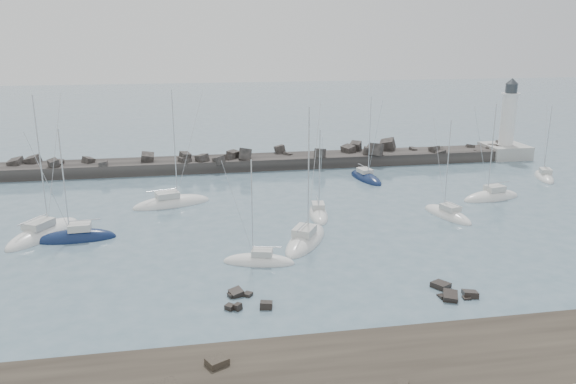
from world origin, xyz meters
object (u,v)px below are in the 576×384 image
object	(u,v)px
sailboat_4	(172,204)
sailboat_7	(306,241)
lighthouse	(506,140)
sailboat_3	(43,234)
sailboat_12	(544,177)
sailboat_2	(77,238)
sailboat_6	(318,215)
sailboat_10	(447,215)
sailboat_5	(259,262)
sailboat_8	(366,178)
sailboat_9	(491,198)

from	to	relation	value
sailboat_4	sailboat_7	world-z (taller)	sailboat_4
lighthouse	sailboat_3	size ratio (longest dim) A/B	0.88
sailboat_12	sailboat_7	bearing A→B (deg)	-154.03
sailboat_3	sailboat_2	bearing A→B (deg)	-26.01
sailboat_6	sailboat_10	xyz separation A→B (m)	(15.41, -2.89, -0.01)
sailboat_2	sailboat_7	size ratio (longest dim) A/B	0.85
sailboat_10	sailboat_12	bearing A→B (deg)	32.71
sailboat_5	sailboat_8	bearing A→B (deg)	55.44
sailboat_8	sailboat_9	xyz separation A→B (m)	(13.41, -12.91, 0.02)
sailboat_8	sailboat_10	distance (m)	19.34
sailboat_3	sailboat_10	distance (m)	46.70
sailboat_4	lighthouse	bearing A→B (deg)	18.03
sailboat_2	sailboat_6	bearing A→B (deg)	7.01
lighthouse	sailboat_2	bearing A→B (deg)	-156.14
lighthouse	sailboat_10	size ratio (longest dim) A/B	1.16
lighthouse	sailboat_10	bearing A→B (deg)	-130.06
sailboat_6	sailboat_10	distance (m)	15.68
lighthouse	sailboat_5	xyz separation A→B (m)	(-49.05, -39.61, -2.96)
sailboat_5	sailboat_7	bearing A→B (deg)	39.45
lighthouse	sailboat_8	xyz separation A→B (m)	(-29.03, -10.55, -2.96)
sailboat_5	sailboat_6	size ratio (longest dim) A/B	0.96
sailboat_9	sailboat_12	world-z (taller)	sailboat_9
sailboat_4	sailboat_9	distance (m)	42.44
sailboat_5	sailboat_12	size ratio (longest dim) A/B	0.93
sailboat_2	sailboat_12	world-z (taller)	sailboat_2
sailboat_4	sailboat_10	world-z (taller)	sailboat_4
sailboat_2	sailboat_5	bearing A→B (deg)	-27.73
sailboat_6	sailboat_12	distance (m)	39.82
sailboat_2	sailboat_6	distance (m)	27.63
lighthouse	sailboat_12	bearing A→B (deg)	-97.91
sailboat_8	sailboat_12	world-z (taller)	sailboat_8
sailboat_9	sailboat_12	distance (m)	16.07
sailboat_2	sailboat_8	size ratio (longest dim) A/B	0.97
sailboat_3	sailboat_9	size ratio (longest dim) A/B	1.19
sailboat_4	sailboat_7	distance (m)	21.63
sailboat_10	sailboat_12	size ratio (longest dim) A/B	1.05
lighthouse	sailboat_2	xyz separation A→B (m)	(-67.55, -29.88, -2.94)
sailboat_8	sailboat_10	bearing A→B (deg)	-77.12
sailboat_8	sailboat_9	world-z (taller)	sailboat_9
sailboat_5	sailboat_10	distance (m)	26.38
sailboat_4	sailboat_7	xyz separation A→B (m)	(14.33, -16.21, 0.01)
sailboat_2	sailboat_12	size ratio (longest dim) A/B	1.10
sailboat_9	sailboat_8	bearing A→B (deg)	136.08
sailboat_4	sailboat_9	world-z (taller)	sailboat_4
lighthouse	sailboat_7	xyz separation A→B (m)	(-43.48, -35.03, -2.94)
sailboat_2	sailboat_3	distance (m)	4.28
sailboat_9	sailboat_10	bearing A→B (deg)	-146.88
sailboat_9	sailboat_12	size ratio (longest dim) A/B	1.16
sailboat_2	sailboat_4	size ratio (longest dim) A/B	0.83
sailboat_9	sailboat_2	bearing A→B (deg)	-172.96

